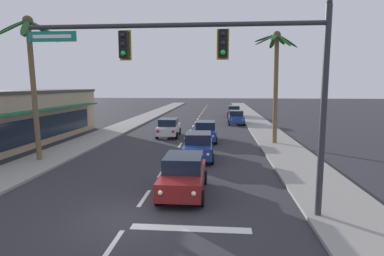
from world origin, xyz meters
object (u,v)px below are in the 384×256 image
at_px(sedan_oncoming_far, 169,127).
at_px(palm_left_second, 30,59).
at_px(sedan_parked_nearest_kerb, 234,111).
at_px(palm_right_second, 276,66).
at_px(traffic_signal_mast, 230,67).
at_px(sedan_third_in_queue, 198,146).
at_px(sedan_lead_at_stop_bar, 183,174).
at_px(sedan_parked_mid_kerb, 236,117).
at_px(storefront_strip_left, 4,118).
at_px(sedan_fifth_in_queue, 205,131).

xyz_separation_m(sedan_oncoming_far, palm_left_second, (-6.59, -10.39, 5.41)).
distance_m(sedan_parked_nearest_kerb, palm_right_second, 23.14).
distance_m(palm_left_second, palm_right_second, 17.19).
height_order(traffic_signal_mast, palm_right_second, palm_right_second).
height_order(sedan_third_in_queue, palm_right_second, palm_right_second).
relative_size(sedan_lead_at_stop_bar, sedan_parked_nearest_kerb, 1.00).
distance_m(traffic_signal_mast, sedan_parked_nearest_kerb, 37.21).
bearing_deg(sedan_oncoming_far, palm_left_second, -122.38).
bearing_deg(sedan_parked_nearest_kerb, sedan_oncoming_far, -109.41).
bearing_deg(traffic_signal_mast, sedan_parked_mid_kerb, 86.62).
distance_m(sedan_parked_nearest_kerb, palm_left_second, 32.98).
distance_m(sedan_parked_mid_kerb, palm_right_second, 14.53).
height_order(sedan_parked_mid_kerb, storefront_strip_left, storefront_strip_left).
xyz_separation_m(sedan_fifth_in_queue, sedan_oncoming_far, (-3.49, 2.08, 0.00)).
xyz_separation_m(sedan_fifth_in_queue, palm_right_second, (5.51, -1.07, 5.33)).
height_order(sedan_lead_at_stop_bar, sedan_parked_mid_kerb, same).
height_order(traffic_signal_mast, palm_left_second, palm_left_second).
bearing_deg(palm_left_second, palm_right_second, 24.92).
distance_m(sedan_parked_nearest_kerb, sedan_parked_mid_kerb, 9.09).
relative_size(sedan_parked_mid_kerb, palm_left_second, 0.51).
height_order(sedan_fifth_in_queue, palm_right_second, palm_right_second).
bearing_deg(sedan_parked_mid_kerb, storefront_strip_left, -140.69).
height_order(sedan_third_in_queue, palm_left_second, palm_left_second).
height_order(sedan_lead_at_stop_bar, sedan_oncoming_far, same).
bearing_deg(palm_left_second, sedan_third_in_queue, 9.46).
height_order(sedan_fifth_in_queue, sedan_parked_nearest_kerb, same).
relative_size(sedan_lead_at_stop_bar, sedan_parked_mid_kerb, 1.00).
bearing_deg(sedan_parked_mid_kerb, sedan_third_in_queue, -100.01).
distance_m(sedan_parked_mid_kerb, palm_left_second, 25.06).
distance_m(sedan_third_in_queue, sedan_parked_mid_kerb, 19.20).
distance_m(sedan_lead_at_stop_bar, storefront_strip_left, 18.42).
distance_m(sedan_third_in_queue, sedan_oncoming_far, 9.35).
bearing_deg(palm_left_second, sedan_fifth_in_queue, 39.52).
relative_size(sedan_parked_mid_kerb, palm_right_second, 0.50).
bearing_deg(sedan_oncoming_far, palm_right_second, -19.27).
distance_m(sedan_oncoming_far, sedan_parked_mid_kerb, 12.17).
height_order(sedan_lead_at_stop_bar, sedan_fifth_in_queue, same).
relative_size(sedan_fifth_in_queue, sedan_oncoming_far, 1.00).
distance_m(sedan_lead_at_stop_bar, palm_left_second, 12.21).
height_order(sedan_lead_at_stop_bar, palm_right_second, palm_right_second).
bearing_deg(sedan_parked_nearest_kerb, sedan_third_in_queue, -97.02).
relative_size(traffic_signal_mast, storefront_strip_left, 0.49).
bearing_deg(sedan_third_in_queue, palm_left_second, -170.54).
xyz_separation_m(palm_left_second, storefront_strip_left, (-5.61, 5.10, -4.11)).
xyz_separation_m(traffic_signal_mast, palm_right_second, (3.96, 14.49, 0.87)).
xyz_separation_m(traffic_signal_mast, sedan_parked_nearest_kerb, (1.75, 36.90, -4.46)).
relative_size(sedan_fifth_in_queue, palm_right_second, 0.51).
height_order(sedan_lead_at_stop_bar, sedan_parked_nearest_kerb, same).
height_order(sedan_fifth_in_queue, palm_left_second, palm_left_second).
xyz_separation_m(palm_right_second, storefront_strip_left, (-21.20, -2.14, -4.03)).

